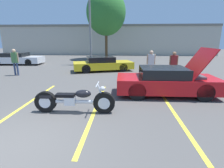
{
  "coord_description": "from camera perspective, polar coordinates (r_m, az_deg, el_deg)",
  "views": [
    {
      "loc": [
        2.57,
        -3.24,
        2.38
      ],
      "look_at": [
        2.16,
        2.83,
        0.8
      ],
      "focal_mm": 28.0,
      "sensor_mm": 36.0,
      "label": 1
    }
  ],
  "objects": [
    {
      "name": "light_pole",
      "position": [
        16.99,
        -6.93,
        20.32
      ],
      "size": [
        1.21,
        0.28,
        7.47
      ],
      "color": "slate",
      "rests_on": "ground"
    },
    {
      "name": "show_car_hood_open",
      "position": [
        7.89,
        17.45,
        0.85
      ],
      "size": [
        4.25,
        1.77,
        2.02
      ],
      "rotation": [
        0.0,
        0.0,
        0.01
      ],
      "color": "red",
      "rests_on": "ground"
    },
    {
      "name": "spectator_by_show_car",
      "position": [
        10.8,
        12.59,
        6.97
      ],
      "size": [
        0.52,
        0.22,
        1.71
      ],
      "color": "brown",
      "rests_on": "ground"
    },
    {
      "name": "parking_stripe_foreground",
      "position": [
        7.19,
        -26.77,
        -6.38
      ],
      "size": [
        0.12,
        5.63,
        0.01
      ],
      "primitive_type": "cube",
      "color": "yellow",
      "rests_on": "ground"
    },
    {
      "name": "motorcycle",
      "position": [
        5.9,
        -12.17,
        -5.24
      ],
      "size": [
        2.66,
        0.7,
        0.99
      ],
      "rotation": [
        0.0,
        0.0,
        0.02
      ],
      "color": "black",
      "rests_on": "ground"
    },
    {
      "name": "parked_car_left_row",
      "position": [
        19.04,
        -28.55,
        7.27
      ],
      "size": [
        4.65,
        1.99,
        1.12
      ],
      "rotation": [
        0.0,
        0.0,
        0.04
      ],
      "color": "silver",
      "rests_on": "ground"
    },
    {
      "name": "parking_stripe_back",
      "position": [
        6.45,
        19.0,
        -7.91
      ],
      "size": [
        0.12,
        5.63,
        0.01
      ],
      "primitive_type": "cube",
      "color": "yellow",
      "rests_on": "ground"
    },
    {
      "name": "tree_background",
      "position": [
        21.5,
        -1.95,
        22.28
      ],
      "size": [
        4.47,
        4.47,
        7.85
      ],
      "color": "brown",
      "rests_on": "ground"
    },
    {
      "name": "spectator_midground",
      "position": [
        13.22,
        -29.12,
        6.91
      ],
      "size": [
        0.52,
        0.23,
        1.74
      ],
      "color": "#38476B",
      "rests_on": "ground"
    },
    {
      "name": "parked_car_right_row",
      "position": [
        13.35,
        -3.09,
        6.54
      ],
      "size": [
        4.71,
        2.94,
        1.08
      ],
      "rotation": [
        0.0,
        0.0,
        0.3
      ],
      "color": "yellow",
      "rests_on": "ground"
    },
    {
      "name": "ground_plane",
      "position": [
        4.77,
        -31.06,
        -17.69
      ],
      "size": [
        80.0,
        80.0,
        0.0
      ],
      "primitive_type": "plane",
      "color": "#514F4C"
    },
    {
      "name": "spectator_near_motorcycle",
      "position": [
        11.25,
        19.46,
        6.52
      ],
      "size": [
        0.52,
        0.21,
        1.64
      ],
      "color": "#333338",
      "rests_on": "ground"
    },
    {
      "name": "far_building",
      "position": [
        28.19,
        -1.45,
        14.47
      ],
      "size": [
        32.0,
        4.2,
        4.4
      ],
      "color": "#B2AD9E",
      "rests_on": "ground"
    },
    {
      "name": "parking_stripe_middle",
      "position": [
        6.29,
        -5.25,
        -7.7
      ],
      "size": [
        0.12,
        5.63,
        0.01
      ],
      "primitive_type": "cube",
      "color": "yellow",
      "rests_on": "ground"
    }
  ]
}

